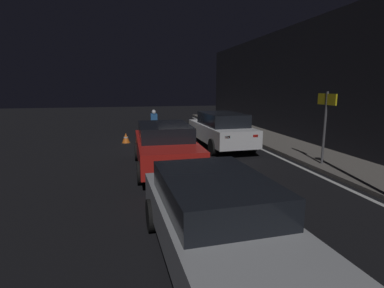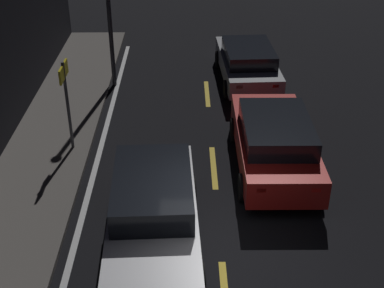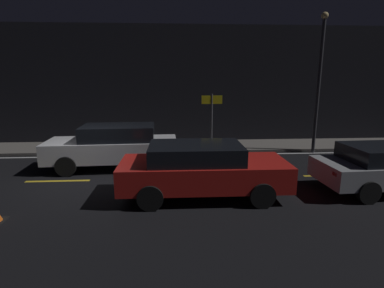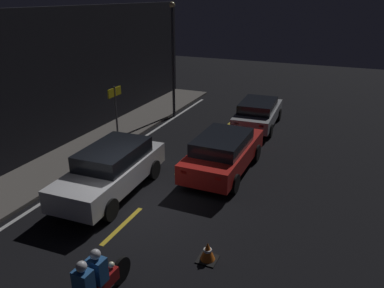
# 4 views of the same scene
# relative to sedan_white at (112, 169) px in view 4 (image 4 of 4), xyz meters

# --- Properties ---
(ground_plane) EXTENTS (56.00, 56.00, 0.00)m
(ground_plane) POSITION_rel_sedan_white_xyz_m (-0.56, -1.36, -0.83)
(ground_plane) COLOR black
(raised_curb) EXTENTS (28.00, 2.25, 0.12)m
(raised_curb) POSITION_rel_sedan_white_xyz_m (-0.56, 3.03, -0.77)
(raised_curb) COLOR #605B56
(raised_curb) RESTS_ON ground
(lane_dash_c) EXTENTS (2.00, 0.14, 0.01)m
(lane_dash_c) POSITION_rel_sedan_white_xyz_m (-1.56, -1.36, -0.83)
(lane_dash_c) COLOR gold
(lane_dash_c) RESTS_ON ground
(lane_dash_d) EXTENTS (2.00, 0.14, 0.01)m
(lane_dash_d) POSITION_rel_sedan_white_xyz_m (2.94, -1.36, -0.83)
(lane_dash_d) COLOR gold
(lane_dash_d) RESTS_ON ground
(lane_dash_e) EXTENTS (2.00, 0.14, 0.01)m
(lane_dash_e) POSITION_rel_sedan_white_xyz_m (7.44, -1.36, -0.83)
(lane_dash_e) COLOR gold
(lane_dash_e) RESTS_ON ground
(lane_solid_kerb) EXTENTS (25.20, 0.14, 0.01)m
(lane_solid_kerb) POSITION_rel_sedan_white_xyz_m (-0.56, 1.65, -0.83)
(lane_solid_kerb) COLOR silver
(lane_solid_kerb) RESTS_ON ground
(sedan_white) EXTENTS (4.62, 1.99, 1.56)m
(sedan_white) POSITION_rel_sedan_white_xyz_m (0.00, 0.00, 0.00)
(sedan_white) COLOR silver
(sedan_white) RESTS_ON ground
(taxi_red) EXTENTS (4.51, 1.95, 1.47)m
(taxi_red) POSITION_rel_sedan_white_xyz_m (2.89, -2.84, -0.04)
(taxi_red) COLOR red
(taxi_red) RESTS_ON ground
(hatchback_silver) EXTENTS (4.38, 2.00, 1.33)m
(hatchback_silver) POSITION_rel_sedan_white_xyz_m (8.38, -2.74, -0.11)
(hatchback_silver) COLOR #9EA0A5
(hatchback_silver) RESTS_ON ground
(motorcycle) EXTENTS (2.29, 0.40, 1.39)m
(motorcycle) POSITION_rel_sedan_white_xyz_m (-4.35, -2.54, -0.18)
(motorcycle) COLOR black
(motorcycle) RESTS_ON ground
(traffic_cone_near) EXTENTS (0.49, 0.49, 0.50)m
(traffic_cone_near) POSITION_rel_sedan_white_xyz_m (-1.98, -4.11, -0.59)
(traffic_cone_near) COLOR black
(traffic_cone_near) RESTS_ON ground
(shop_sign) EXTENTS (0.90, 0.08, 2.40)m
(shop_sign) POSITION_rel_sedan_white_xyz_m (3.80, 2.36, 0.98)
(shop_sign) COLOR #4C4C51
(shop_sign) RESTS_ON raised_curb
(street_lamp) EXTENTS (0.28, 0.28, 5.76)m
(street_lamp) POSITION_rel_sedan_white_xyz_m (8.20, 1.75, 2.40)
(street_lamp) COLOR #333338
(street_lamp) RESTS_ON ground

